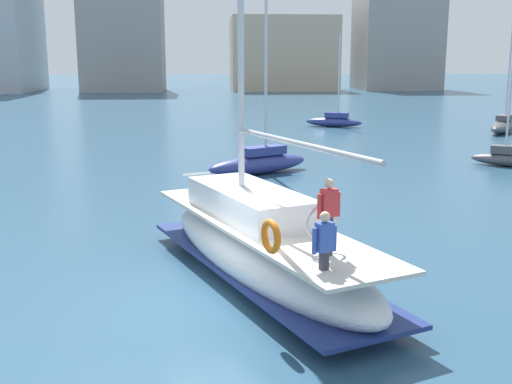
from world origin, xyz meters
name	(u,v)px	position (x,y,z in m)	size (l,w,h in m)	color
ground_plane	(220,298)	(0.00, 0.00, 0.00)	(400.00, 400.00, 0.00)	#284C66
main_sailboat	(261,244)	(1.06, 1.17, 0.90)	(5.80, 9.80, 12.40)	silver
moored_sloop_far	(334,120)	(10.01, 35.77, 0.52)	(4.56, 2.93, 7.26)	navy
moored_catamaran	(510,157)	(15.10, 16.61, 0.47)	(3.73, 2.99, 6.54)	#4C4C51
moored_cutter_left	(259,161)	(2.27, 15.63, 0.59)	(5.39, 3.92, 8.26)	navy
moored_cutter_right	(504,125)	(21.60, 30.79, 0.59)	(4.42, 5.20, 8.11)	#4C4C51
waterfront_buildings	(156,30)	(-7.94, 94.20, 9.84)	(81.85, 17.99, 22.60)	#B2B7BC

